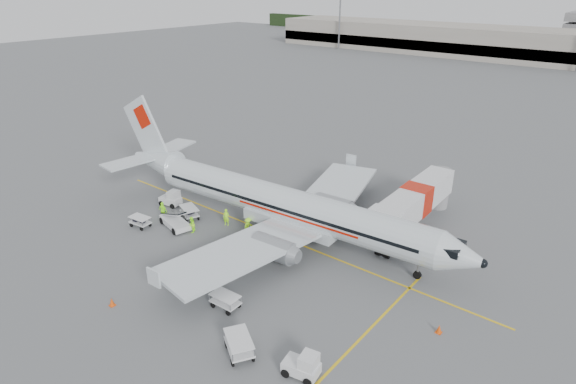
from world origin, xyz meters
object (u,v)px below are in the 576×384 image
Objects in this scene: tug_aft at (170,198)px; aircraft at (286,182)px; jet_bridge at (415,209)px; tug_fore at (301,364)px; tug_mid at (238,247)px; belt_loader at (174,214)px.

aircraft is at bearing 0.32° from tug_aft.
aircraft reaches higher than jet_bridge.
tug_aft is at bearing 146.97° from tug_fore.
tug_aft is (-13.22, 3.08, -0.08)m from tug_mid.
tug_aft is (-25.92, 10.67, 0.01)m from tug_fore.
belt_loader is at bearing -171.78° from tug_mid.
jet_bridge is (9.14, 8.46, -3.10)m from aircraft.
belt_loader reaches higher than tug_aft.
tug_mid reaches higher than tug_aft.
tug_fore is at bearing -83.69° from jet_bridge.
aircraft is at bearing 45.00° from belt_loader.
jet_bridge is at bearing 87.00° from tug_fore.
tug_aft is at bearing -155.30° from jet_bridge.
aircraft is 17.27× the size of tug_aft.
jet_bridge reaches higher than tug_aft.
tug_mid is (-9.75, -14.31, -1.33)m from jet_bridge.
belt_loader reaches higher than tug_mid.
tug_aft is at bearing 159.60° from belt_loader.
jet_bridge is at bearing 38.99° from aircraft.
tug_mid reaches higher than tug_fore.
aircraft is 12.84m from jet_bridge.
belt_loader is (-18.58, -14.20, -0.87)m from jet_bridge.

